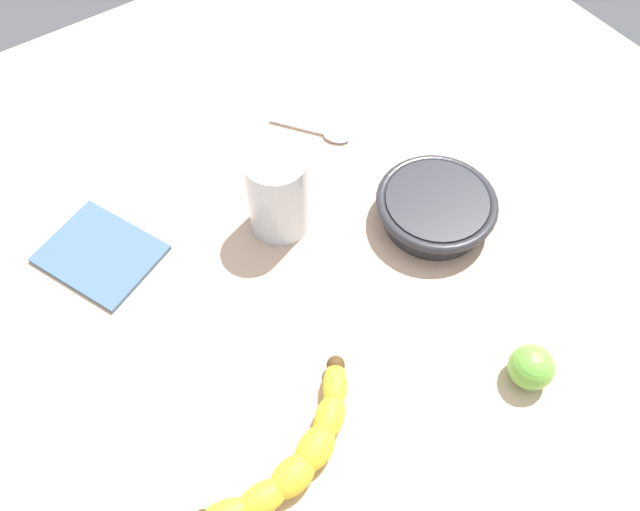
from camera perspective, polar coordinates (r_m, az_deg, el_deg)
name	(u,v)px	position (r cm, az deg, el deg)	size (l,w,h in cm)	color
wooden_tabletop	(338,287)	(74.15, 1.62, -2.84)	(120.00, 120.00, 3.00)	beige
banana	(296,455)	(63.25, -2.16, -17.24)	(9.67, 20.37, 3.24)	yellow
smoothie_glass	(278,195)	(73.45, -3.74, 5.33)	(7.07, 7.07, 11.06)	silver
ceramic_bowl	(436,207)	(76.96, 10.19, 4.22)	(14.29, 14.29, 3.92)	#2D2D33
lime_fruit	(531,367)	(68.81, 18.19, -9.36)	(4.63, 4.63, 4.63)	#75C142
teaspoon	(331,135)	(86.12, 1.02, 10.63)	(9.86, 7.83, 0.80)	silver
folded_napkin	(100,254)	(78.63, -18.85, 0.13)	(12.77, 10.15, 0.60)	slate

